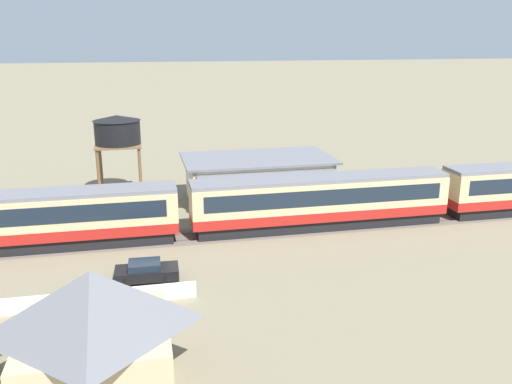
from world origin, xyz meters
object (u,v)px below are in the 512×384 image
Objects in this scene: passenger_train at (324,199)px; station_building at (258,178)px; water_tower at (117,131)px; parked_car_black at (146,271)px; cottage_grey_roof_2 at (95,329)px.

station_building is at bearing 112.24° from passenger_train.
parked_car_black is (1.94, -19.65, -5.81)m from water_tower.
cottage_grey_roof_2 is 1.67× the size of parked_car_black.
cottage_grey_roof_2 reaches higher than station_building.
parked_car_black is (2.30, 10.80, -2.33)m from cottage_grey_roof_2.
water_tower is at bearing 163.59° from station_building.
passenger_train reaches higher than station_building.
cottage_grey_roof_2 is at bearing -132.85° from passenger_train.
cottage_grey_roof_2 reaches higher than passenger_train.
station_building is at bearing -16.41° from water_tower.
cottage_grey_roof_2 is 11.29m from parked_car_black.
water_tower is (-12.76, 3.76, 4.32)m from station_building.
cottage_grey_roof_2 is at bearing -90.69° from water_tower.
water_tower is at bearing 89.31° from cottage_grey_roof_2.
parked_car_black is at bearing -124.25° from station_building.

